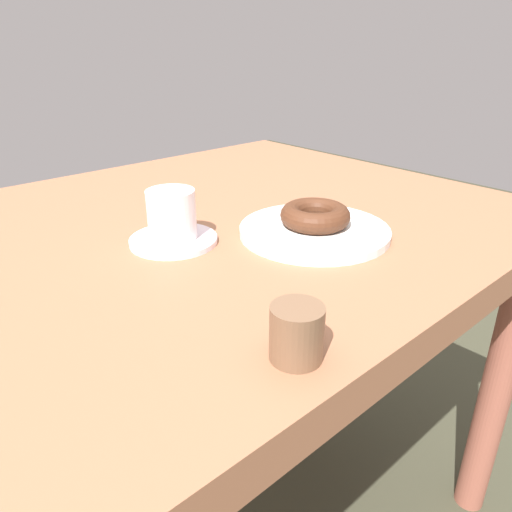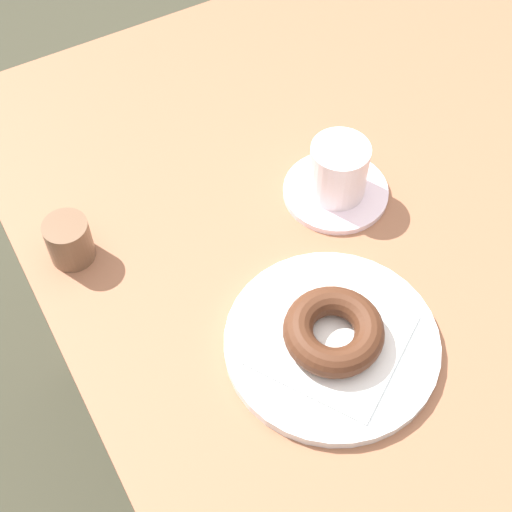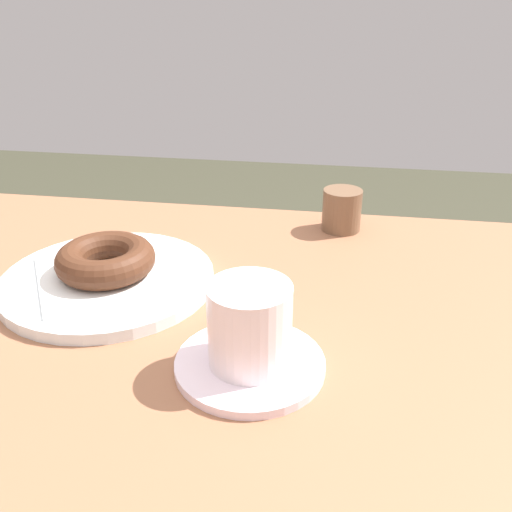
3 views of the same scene
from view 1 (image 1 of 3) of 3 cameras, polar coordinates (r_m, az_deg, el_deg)
table at (r=0.84m, az=-5.25°, el=-1.57°), size 1.02×0.82×0.71m
plate_chocolate_ring at (r=0.73m, az=6.84°, el=2.93°), size 0.22×0.22×0.01m
napkin_chocolate_ring at (r=0.73m, az=6.87°, el=3.49°), size 0.19×0.19×0.00m
donut_chocolate_ring at (r=0.73m, az=6.94°, el=4.74°), size 0.10×0.10×0.03m
coffee_cup at (r=0.70m, az=-9.80°, el=4.08°), size 0.13×0.13×0.08m
sugar_jar at (r=0.45m, az=4.78°, el=-8.98°), size 0.05×0.05×0.05m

